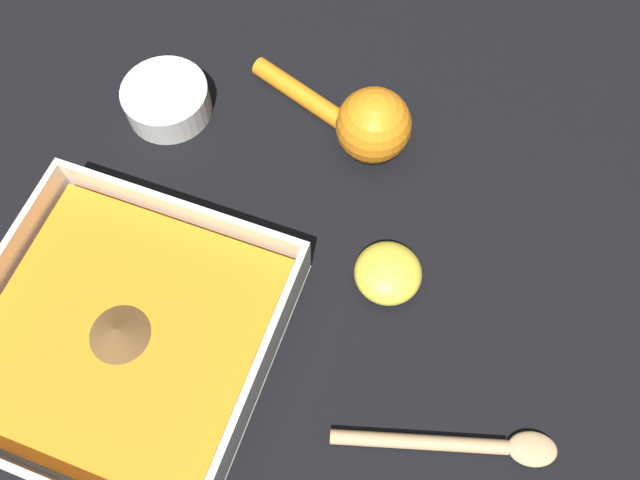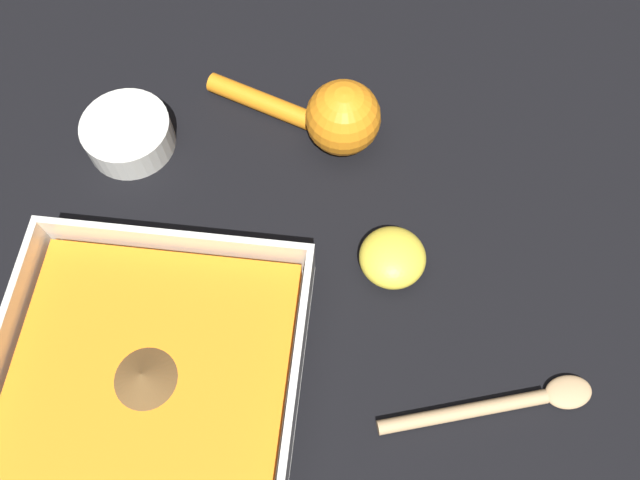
% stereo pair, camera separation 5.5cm
% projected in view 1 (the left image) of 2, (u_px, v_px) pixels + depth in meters
% --- Properties ---
extents(ground_plane, '(4.00, 4.00, 0.00)m').
position_uv_depth(ground_plane, '(91.00, 337.00, 0.55)').
color(ground_plane, black).
extents(square_dish, '(0.24, 0.24, 0.06)m').
position_uv_depth(square_dish, '(125.00, 339.00, 0.53)').
color(square_dish, silver).
rests_on(square_dish, ground_plane).
extents(spice_bowl, '(0.09, 0.09, 0.03)m').
position_uv_depth(spice_bowl, '(167.00, 101.00, 0.63)').
color(spice_bowl, silver).
rests_on(spice_bowl, ground_plane).
extents(lemon_squeezer, '(0.18, 0.10, 0.07)m').
position_uv_depth(lemon_squeezer, '(365.00, 122.00, 0.60)').
color(lemon_squeezer, orange).
rests_on(lemon_squeezer, ground_plane).
extents(lemon_half, '(0.06, 0.06, 0.03)m').
position_uv_depth(lemon_half, '(388.00, 273.00, 0.55)').
color(lemon_half, yellow).
rests_on(lemon_half, ground_plane).
extents(wooden_spoon, '(0.18, 0.07, 0.01)m').
position_uv_depth(wooden_spoon, '(459.00, 444.00, 0.50)').
color(wooden_spoon, tan).
rests_on(wooden_spoon, ground_plane).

